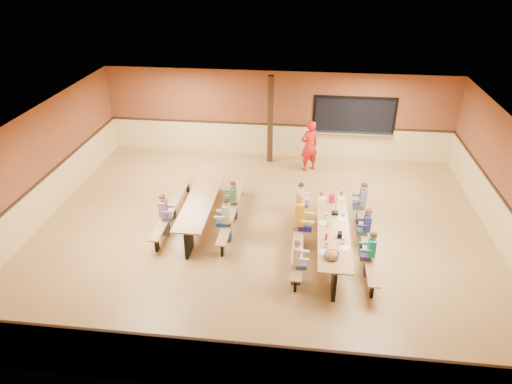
# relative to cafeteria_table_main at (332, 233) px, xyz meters

# --- Properties ---
(ground) EXTENTS (12.00, 12.00, 0.00)m
(ground) POSITION_rel_cafeteria_table_main_xyz_m (-1.79, 0.72, -0.53)
(ground) COLOR olive
(ground) RESTS_ON ground
(room_envelope) EXTENTS (12.04, 10.04, 3.02)m
(room_envelope) POSITION_rel_cafeteria_table_main_xyz_m (-1.79, 0.72, 0.16)
(room_envelope) COLOR brown
(room_envelope) RESTS_ON ground
(kitchen_pass_through) EXTENTS (2.78, 0.28, 1.38)m
(kitchen_pass_through) POSITION_rel_cafeteria_table_main_xyz_m (0.81, 5.68, 0.96)
(kitchen_pass_through) COLOR black
(kitchen_pass_through) RESTS_ON ground
(structural_post) EXTENTS (0.18, 0.18, 3.00)m
(structural_post) POSITION_rel_cafeteria_table_main_xyz_m (-1.99, 5.12, 0.97)
(structural_post) COLOR black
(structural_post) RESTS_ON ground
(cafeteria_table_main) EXTENTS (1.91, 3.70, 0.74)m
(cafeteria_table_main) POSITION_rel_cafeteria_table_main_xyz_m (0.00, 0.00, 0.00)
(cafeteria_table_main) COLOR #A97343
(cafeteria_table_main) RESTS_ON ground
(cafeteria_table_second) EXTENTS (1.91, 3.70, 0.74)m
(cafeteria_table_second) POSITION_rel_cafeteria_table_main_xyz_m (-3.47, 1.08, 0.00)
(cafeteria_table_second) COLOR #A97343
(cafeteria_table_second) RESTS_ON ground
(seated_child_white_left) EXTENTS (0.34, 0.28, 1.16)m
(seated_child_white_left) POSITION_rel_cafeteria_table_main_xyz_m (-0.83, -1.30, 0.05)
(seated_child_white_left) COLOR white
(seated_child_white_left) RESTS_ON ground
(seated_adult_yellow) EXTENTS (0.49, 0.40, 1.45)m
(seated_adult_yellow) POSITION_rel_cafeteria_table_main_xyz_m (-0.83, 0.25, 0.20)
(seated_adult_yellow) COLOR #F5A61F
(seated_adult_yellow) RESTS_ON ground
(seated_child_grey_left) EXTENTS (0.34, 0.28, 1.14)m
(seated_child_grey_left) POSITION_rel_cafeteria_table_main_xyz_m (-0.83, 1.35, 0.05)
(seated_child_grey_left) COLOR white
(seated_child_grey_left) RESTS_ON ground
(seated_child_teal_right) EXTENTS (0.34, 0.28, 1.16)m
(seated_child_teal_right) POSITION_rel_cafeteria_table_main_xyz_m (0.83, -0.82, 0.05)
(seated_child_teal_right) COLOR #16A58F
(seated_child_teal_right) RESTS_ON ground
(seated_child_navy_right) EXTENTS (0.34, 0.28, 1.14)m
(seated_child_navy_right) POSITION_rel_cafeteria_table_main_xyz_m (0.83, 0.19, 0.05)
(seated_child_navy_right) COLOR navy
(seated_child_navy_right) RESTS_ON ground
(seated_child_char_right) EXTENTS (0.37, 0.30, 1.20)m
(seated_child_char_right) POSITION_rel_cafeteria_table_main_xyz_m (0.83, 1.42, 0.08)
(seated_child_char_right) COLOR #565E63
(seated_child_char_right) RESTS_ON ground
(seated_child_purple_sec) EXTENTS (0.35, 0.28, 1.16)m
(seated_child_purple_sec) POSITION_rel_cafeteria_table_main_xyz_m (-4.30, 0.26, 0.05)
(seated_child_purple_sec) COLOR #925B89
(seated_child_purple_sec) RESTS_ON ground
(seated_child_green_sec) EXTENTS (0.32, 0.27, 1.12)m
(seated_child_green_sec) POSITION_rel_cafeteria_table_main_xyz_m (-2.65, 1.26, 0.03)
(seated_child_green_sec) COLOR #307141
(seated_child_green_sec) RESTS_ON ground
(seated_child_tan_sec) EXTENTS (0.37, 0.30, 1.22)m
(seated_child_tan_sec) POSITION_rel_cafeteria_table_main_xyz_m (-2.65, 0.17, 0.08)
(seated_child_tan_sec) COLOR beige
(seated_child_tan_sec) RESTS_ON ground
(standing_woman) EXTENTS (0.76, 0.68, 1.74)m
(standing_woman) POSITION_rel_cafeteria_table_main_xyz_m (-0.65, 4.54, 0.34)
(standing_woman) COLOR red
(standing_woman) RESTS_ON ground
(punch_pitcher) EXTENTS (0.16, 0.16, 0.22)m
(punch_pitcher) POSITION_rel_cafeteria_table_main_xyz_m (-0.00, 1.15, 0.32)
(punch_pitcher) COLOR #B0172B
(punch_pitcher) RESTS_ON cafeteria_table_main
(chip_bowl) EXTENTS (0.32, 0.32, 0.15)m
(chip_bowl) POSITION_rel_cafeteria_table_main_xyz_m (-0.07, -1.27, 0.29)
(chip_bowl) COLOR orange
(chip_bowl) RESTS_ON cafeteria_table_main
(napkin_dispenser) EXTENTS (0.10, 0.14, 0.13)m
(napkin_dispenser) POSITION_rel_cafeteria_table_main_xyz_m (0.13, -0.47, 0.28)
(napkin_dispenser) COLOR black
(napkin_dispenser) RESTS_ON cafeteria_table_main
(condiment_mustard) EXTENTS (0.06, 0.06, 0.17)m
(condiment_mustard) POSITION_rel_cafeteria_table_main_xyz_m (-0.14, -0.08, 0.30)
(condiment_mustard) COLOR yellow
(condiment_mustard) RESTS_ON cafeteria_table_main
(condiment_ketchup) EXTENTS (0.06, 0.06, 0.17)m
(condiment_ketchup) POSITION_rel_cafeteria_table_main_xyz_m (-0.18, -0.60, 0.30)
(condiment_ketchup) COLOR #B2140F
(condiment_ketchup) RESTS_ON cafeteria_table_main
(table_paddle) EXTENTS (0.16, 0.16, 0.56)m
(table_paddle) POSITION_rel_cafeteria_table_main_xyz_m (0.06, 0.55, 0.35)
(table_paddle) COLOR black
(table_paddle) RESTS_ON cafeteria_table_main
(place_settings) EXTENTS (0.65, 3.30, 0.11)m
(place_settings) POSITION_rel_cafeteria_table_main_xyz_m (0.00, 0.00, 0.27)
(place_settings) COLOR beige
(place_settings) RESTS_ON cafeteria_table_main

